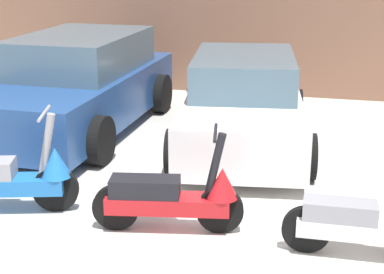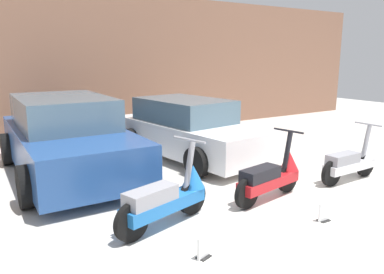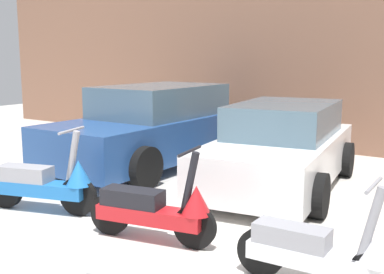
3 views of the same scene
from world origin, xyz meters
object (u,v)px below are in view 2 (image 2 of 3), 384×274
at_px(scooter_front_right, 272,176).
at_px(car_rear_left, 67,138).
at_px(scooter_front_left, 168,197).
at_px(placard_near_right_scooter, 324,213).
at_px(scooter_front_center, 352,161).
at_px(car_rear_center, 189,130).
at_px(placard_near_left_scooter, 204,248).

height_order(scooter_front_right, car_rear_left, car_rear_left).
xyz_separation_m(scooter_front_left, placard_near_right_scooter, (1.88, -1.04, -0.28)).
relative_size(scooter_front_right, car_rear_left, 0.35).
height_order(scooter_front_left, car_rear_left, car_rear_left).
height_order(scooter_front_center, car_rear_center, car_rear_center).
height_order(scooter_front_left, scooter_front_center, scooter_front_left).
xyz_separation_m(placard_near_left_scooter, placard_near_right_scooter, (1.95, -0.07, 0.00)).
bearing_deg(scooter_front_left, car_rear_center, 37.76).
bearing_deg(car_rear_left, scooter_front_center, 54.34).
bearing_deg(scooter_front_center, placard_near_left_scooter, -168.87).
bearing_deg(scooter_front_left, placard_near_right_scooter, -45.13).
xyz_separation_m(car_rear_left, placard_near_left_scooter, (0.49, -3.99, -0.59)).
bearing_deg(scooter_front_left, scooter_front_center, -18.33).
distance_m(scooter_front_center, placard_near_right_scooter, 2.07).
bearing_deg(placard_near_right_scooter, scooter_front_left, 151.13).
distance_m(scooter_front_left, car_rear_left, 3.10).
xyz_separation_m(scooter_front_right, car_rear_left, (-2.40, 3.06, 0.33)).
bearing_deg(placard_near_right_scooter, placard_near_left_scooter, 177.80).
bearing_deg(placard_near_right_scooter, car_rear_center, 87.17).
bearing_deg(scooter_front_left, car_rear_left, 84.11).
relative_size(scooter_front_right, placard_near_left_scooter, 5.84).
bearing_deg(scooter_front_right, placard_near_right_scooter, -98.01).
bearing_deg(car_rear_center, scooter_front_left, -43.77).
xyz_separation_m(car_rear_center, placard_near_left_scooter, (-2.14, -3.81, -0.51)).
xyz_separation_m(scooter_front_center, placard_near_right_scooter, (-1.85, -0.90, -0.25)).
bearing_deg(scooter_front_left, placard_near_left_scooter, -110.32).
relative_size(scooter_front_center, car_rear_center, 0.37).
bearing_deg(placard_near_left_scooter, car_rear_center, 60.71).
bearing_deg(scooter_front_center, car_rear_left, 142.34).
bearing_deg(scooter_front_right, car_rear_center, 75.34).
xyz_separation_m(scooter_front_left, car_rear_left, (-0.55, 3.03, 0.31)).
distance_m(scooter_front_center, car_rear_left, 5.33).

